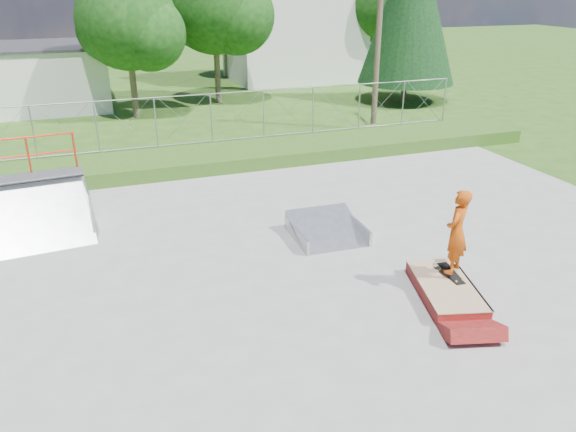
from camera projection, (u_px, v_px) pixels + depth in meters
name	position (u px, v px, depth m)	size (l,w,h in m)	color
ground	(326.00, 289.00, 11.89)	(120.00, 120.00, 0.00)	#285117
concrete_pad	(326.00, 288.00, 11.88)	(20.00, 16.00, 0.04)	gray
grass_berm	(219.00, 156.00, 20.02)	(24.00, 3.00, 0.50)	#285117
grind_box	(445.00, 291.00, 11.51)	(1.62, 2.41, 0.33)	maroon
quarter_pipe	(35.00, 194.00, 13.74)	(2.42, 2.05, 2.42)	#9FA1A7
flat_bank_ramp	(327.00, 229.00, 14.11)	(1.68, 1.79, 0.52)	#9FA1A7
skateboard	(451.00, 274.00, 11.74)	(0.22, 0.80, 0.02)	black
skater	(456.00, 235.00, 11.39)	(0.65, 0.43, 1.79)	#C64A0C
chain_link_fence	(211.00, 118.00, 20.44)	(20.00, 0.06, 1.80)	gray
utility_building_flat	(1.00, 79.00, 27.83)	(10.00, 6.00, 3.00)	silver
gable_house	(293.00, 18.00, 35.76)	(8.40, 6.08, 8.94)	silver
utility_pole	(379.00, 34.00, 23.10)	(0.24, 0.24, 8.00)	brown
tree_left_near	(133.00, 24.00, 25.14)	(4.76, 4.48, 6.65)	brown
tree_center	(221.00, 6.00, 28.04)	(5.44, 5.12, 7.60)	brown
tree_right_far	(384.00, 6.00, 35.26)	(5.10, 4.80, 7.12)	brown
tree_back_mid	(229.00, 21.00, 36.25)	(4.08, 3.84, 5.70)	brown
conifer_tree	(411.00, 1.00, 28.44)	(5.04, 5.04, 9.10)	brown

